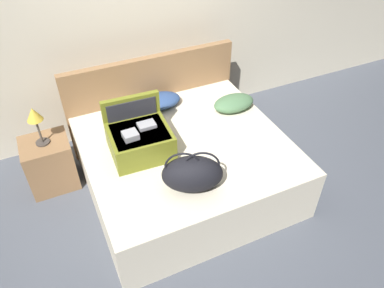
# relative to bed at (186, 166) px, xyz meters

# --- Properties ---
(ground_plane) EXTENTS (12.00, 12.00, 0.00)m
(ground_plane) POSITION_rel_bed_xyz_m (0.00, -0.40, -0.27)
(ground_plane) COLOR #4C515B
(back_wall) EXTENTS (8.00, 0.10, 2.60)m
(back_wall) POSITION_rel_bed_xyz_m (0.00, 1.25, 1.03)
(back_wall) COLOR beige
(back_wall) RESTS_ON ground
(bed) EXTENTS (1.81, 1.70, 0.55)m
(bed) POSITION_rel_bed_xyz_m (0.00, 0.00, 0.00)
(bed) COLOR beige
(bed) RESTS_ON ground
(headboard) EXTENTS (1.85, 0.08, 1.01)m
(headboard) POSITION_rel_bed_xyz_m (0.00, 0.89, 0.23)
(headboard) COLOR olive
(headboard) RESTS_ON ground
(hard_case_large) EXTENTS (0.54, 0.52, 0.44)m
(hard_case_large) POSITION_rel_bed_xyz_m (-0.40, 0.09, 0.42)
(hard_case_large) COLOR olive
(hard_case_large) RESTS_ON bed
(duffel_bag) EXTENTS (0.55, 0.44, 0.37)m
(duffel_bag) POSITION_rel_bed_xyz_m (-0.18, -0.51, 0.43)
(duffel_bag) COLOR black
(duffel_bag) RESTS_ON bed
(pillow_near_headboard) EXTENTS (0.44, 0.27, 0.15)m
(pillow_near_headboard) POSITION_rel_bed_xyz_m (0.67, 0.31, 0.35)
(pillow_near_headboard) COLOR #4C724C
(pillow_near_headboard) RESTS_ON bed
(pillow_center_head) EXTENTS (0.46, 0.29, 0.14)m
(pillow_center_head) POSITION_rel_bed_xyz_m (-0.01, 0.66, 0.35)
(pillow_center_head) COLOR navy
(pillow_center_head) RESTS_ON bed
(nightstand) EXTENTS (0.44, 0.40, 0.52)m
(nightstand) POSITION_rel_bed_xyz_m (-1.19, 0.60, -0.01)
(nightstand) COLOR olive
(nightstand) RESTS_ON ground
(table_lamp) EXTENTS (0.14, 0.14, 0.39)m
(table_lamp) POSITION_rel_bed_xyz_m (-1.19, 0.60, 0.54)
(table_lamp) COLOR #3F3833
(table_lamp) RESTS_ON nightstand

